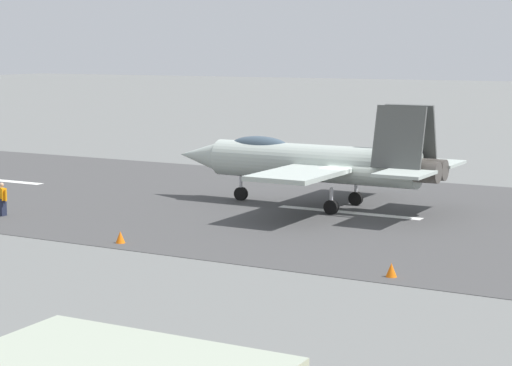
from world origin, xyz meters
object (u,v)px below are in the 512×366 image
Objects in this scene: crew_person at (2,199)px; marker_cone_mid at (120,237)px; marker_cone_near at (391,270)px; fighter_jet at (313,162)px.

marker_cone_mid is at bearing 165.15° from crew_person.
fighter_jet is at bearing -53.65° from marker_cone_near.
crew_person is at bearing 38.83° from fighter_jet.
marker_cone_mid is (-9.37, 2.49, -0.59)m from crew_person.
fighter_jet is 16.35m from crew_person.
fighter_jet is at bearing -141.17° from crew_person.
fighter_jet reaches higher than marker_cone_mid.
crew_person reaches higher than marker_cone_mid.
marker_cone_near is 12.64m from marker_cone_mid.
fighter_jet is 28.88× the size of marker_cone_mid.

